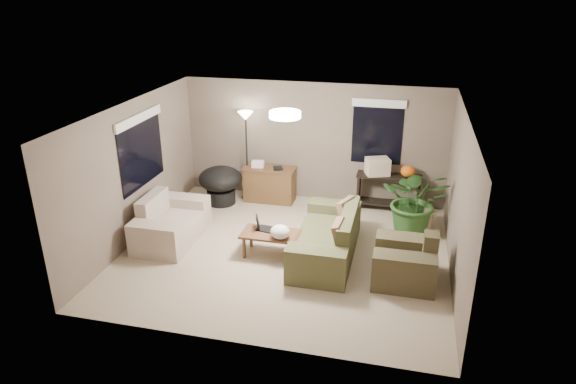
% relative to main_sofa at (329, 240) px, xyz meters
% --- Properties ---
extents(room_shell, '(5.50, 5.50, 5.50)m').
position_rel_main_sofa_xyz_m(room_shell, '(-0.74, -0.06, 0.96)').
color(room_shell, tan).
rests_on(room_shell, ground).
extents(main_sofa, '(0.95, 2.20, 0.85)m').
position_rel_main_sofa_xyz_m(main_sofa, '(0.00, 0.00, 0.00)').
color(main_sofa, '#48492C').
rests_on(main_sofa, ground).
extents(throw_pillows, '(0.40, 1.38, 0.47)m').
position_rel_main_sofa_xyz_m(throw_pillows, '(0.26, -0.00, 0.36)').
color(throw_pillows, '#8C7251').
rests_on(throw_pillows, main_sofa).
extents(loveseat, '(0.90, 1.60, 0.85)m').
position_rel_main_sofa_xyz_m(loveseat, '(-2.89, -0.08, 0.00)').
color(loveseat, beige).
rests_on(loveseat, ground).
extents(armchair, '(0.95, 1.00, 0.85)m').
position_rel_main_sofa_xyz_m(armchair, '(1.29, -0.49, 0.00)').
color(armchair, '#443E29').
rests_on(armchair, ground).
extents(coffee_table, '(1.00, 0.55, 0.42)m').
position_rel_main_sofa_xyz_m(coffee_table, '(-0.96, -0.21, 0.06)').
color(coffee_table, brown).
rests_on(coffee_table, ground).
extents(laptop, '(0.41, 0.30, 0.24)m').
position_rel_main_sofa_xyz_m(laptop, '(-1.13, -0.11, 0.19)').
color(laptop, black).
rests_on(laptop, coffee_table).
extents(plastic_bag, '(0.35, 0.32, 0.23)m').
position_rel_main_sofa_xyz_m(plastic_bag, '(-0.76, -0.36, 0.24)').
color(plastic_bag, white).
rests_on(plastic_bag, coffee_table).
extents(desk, '(1.10, 0.50, 0.75)m').
position_rel_main_sofa_xyz_m(desk, '(-1.61, 2.06, 0.08)').
color(desk, brown).
rests_on(desk, ground).
extents(desk_papers, '(0.71, 0.31, 0.12)m').
position_rel_main_sofa_xyz_m(desk_papers, '(-1.76, 2.05, 0.51)').
color(desk_papers, silver).
rests_on(desk_papers, desk).
extents(console_table, '(1.30, 0.40, 0.75)m').
position_rel_main_sofa_xyz_m(console_table, '(0.87, 2.18, 0.14)').
color(console_table, black).
rests_on(console_table, ground).
extents(pumpkin, '(0.35, 0.35, 0.23)m').
position_rel_main_sofa_xyz_m(pumpkin, '(1.22, 2.18, 0.57)').
color(pumpkin, orange).
rests_on(pumpkin, console_table).
extents(cardboard_box, '(0.54, 0.48, 0.34)m').
position_rel_main_sofa_xyz_m(cardboard_box, '(0.62, 2.18, 0.62)').
color(cardboard_box, beige).
rests_on(cardboard_box, console_table).
extents(papasan_chair, '(1.07, 1.07, 0.80)m').
position_rel_main_sofa_xyz_m(papasan_chair, '(-2.57, 1.70, 0.17)').
color(papasan_chair, black).
rests_on(papasan_chair, ground).
extents(floor_lamp, '(0.32, 0.32, 1.91)m').
position_rel_main_sofa_xyz_m(floor_lamp, '(-2.10, 2.09, 1.30)').
color(floor_lamp, black).
rests_on(floor_lamp, ground).
extents(ceiling_fixture, '(0.50, 0.50, 0.10)m').
position_rel_main_sofa_xyz_m(ceiling_fixture, '(-0.74, -0.06, 2.15)').
color(ceiling_fixture, white).
rests_on(ceiling_fixture, room_shell).
extents(houseplant, '(1.19, 1.33, 1.03)m').
position_rel_main_sofa_xyz_m(houseplant, '(1.40, 1.21, 0.22)').
color(houseplant, '#2D5923').
rests_on(houseplant, ground).
extents(cat_scratching_post, '(0.32, 0.32, 0.50)m').
position_rel_main_sofa_xyz_m(cat_scratching_post, '(1.68, 1.16, -0.08)').
color(cat_scratching_post, tan).
rests_on(cat_scratching_post, ground).
extents(window_left, '(0.05, 1.56, 1.33)m').
position_rel_main_sofa_xyz_m(window_left, '(-3.47, 0.24, 1.49)').
color(window_left, black).
rests_on(window_left, room_shell).
extents(window_back, '(1.06, 0.05, 1.33)m').
position_rel_main_sofa_xyz_m(window_back, '(0.56, 2.42, 1.49)').
color(window_back, black).
rests_on(window_back, room_shell).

